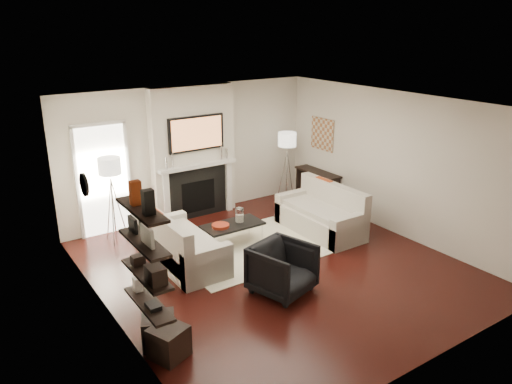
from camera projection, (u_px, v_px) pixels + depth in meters
room_envelope at (277, 190)px, 7.89m from camera, size 6.00×6.00×6.00m
chimney_breast at (193, 153)px, 10.14m from camera, size 1.80×0.25×2.70m
fireplace_surround at (198, 193)px, 10.30m from camera, size 1.30×0.02×1.04m
firebox at (198, 196)px, 10.32m from camera, size 0.75×0.02×0.65m
mantel_pilaster_l at (167, 199)px, 9.89m from camera, size 0.12×0.08×1.10m
mantel_pilaster_r at (229, 186)px, 10.65m from camera, size 0.12×0.08×1.10m
mantel_shelf at (198, 166)px, 10.07m from camera, size 1.70×0.18×0.07m
tv_body at (196, 133)px, 9.88m from camera, size 1.20×0.06×0.70m
tv_screen at (197, 134)px, 9.85m from camera, size 1.10×0.00×0.62m
candlestick_l_tall at (173, 161)px, 9.73m from camera, size 0.04×0.04×0.30m
candlestick_l_short at (166, 163)px, 9.67m from camera, size 0.04×0.04×0.24m
candlestick_r_tall at (221, 153)px, 10.31m from camera, size 0.04×0.04×0.30m
candlestick_r_short at (227, 153)px, 10.39m from camera, size 0.04×0.04×0.24m
hallway_panel at (103, 181)px, 9.34m from camera, size 0.90×0.02×2.10m
door_trim_l at (78, 186)px, 9.07m from camera, size 0.06×0.06×2.16m
door_trim_r at (128, 177)px, 9.58m from camera, size 0.06×0.06×2.16m
door_trim_top at (98, 124)px, 8.97m from camera, size 1.02×0.06×0.06m
rug at (247, 249)px, 8.97m from camera, size 2.60×2.00×0.01m
loveseat_left_base at (184, 252)px, 8.36m from camera, size 0.85×1.80×0.42m
loveseat_left_back at (165, 240)px, 8.08m from camera, size 0.18×1.80×0.80m
loveseat_left_arm_n at (207, 266)px, 7.70m from camera, size 0.85×0.18×0.60m
loveseat_left_arm_s at (164, 232)px, 8.97m from camera, size 0.85×0.18×0.60m
loveseat_left_cushion at (186, 238)px, 8.30m from camera, size 0.63×1.44×0.10m
pillow_left_orange at (156, 222)px, 8.25m from camera, size 0.10×0.42×0.42m
pillow_left_charcoal at (172, 235)px, 7.78m from camera, size 0.10×0.40×0.40m
loveseat_right_base at (320, 222)px, 9.64m from camera, size 0.85×1.80×0.42m
loveseat_right_back at (333, 203)px, 9.72m from camera, size 0.18×1.80×0.80m
loveseat_right_arm_n at (350, 231)px, 8.98m from camera, size 0.85×0.18×0.60m
loveseat_right_arm_s at (294, 205)px, 10.25m from camera, size 0.85×0.18×0.60m
loveseat_right_cushion at (318, 210)px, 9.53m from camera, size 0.63×1.44×0.10m
pillow_right_orange at (324, 189)px, 9.89m from camera, size 0.10×0.42×0.42m
pillow_right_charcoal at (345, 198)px, 9.42m from camera, size 0.10×0.40×0.40m
coffee_table at (233, 225)px, 8.99m from camera, size 1.10×0.55×0.04m
coffee_leg_nw at (215, 247)px, 8.63m from camera, size 0.02×0.02×0.38m
coffee_leg_ne at (262, 234)px, 9.16m from camera, size 0.02×0.02×0.38m
coffee_leg_sw at (203, 238)px, 8.97m from camera, size 0.02×0.02×0.38m
coffee_leg_se at (249, 226)px, 9.50m from camera, size 0.02×0.02×0.38m
hurricane_glass at (240, 215)px, 9.02m from camera, size 0.15×0.15×0.26m
hurricane_candle at (240, 218)px, 9.04m from camera, size 0.10×0.10×0.16m
copper_bowl at (221, 226)px, 8.85m from camera, size 0.31×0.31×0.05m
armchair at (283, 267)px, 7.42m from camera, size 1.00×0.97×0.84m
lamp_left_post at (114, 210)px, 9.13m from camera, size 0.02×0.02×1.20m
lamp_left_shade at (109, 166)px, 8.85m from camera, size 0.40×0.40×0.30m
lamp_left_leg_a at (120, 209)px, 9.19m from camera, size 0.25×0.02×1.23m
lamp_left_leg_b at (109, 210)px, 9.17m from camera, size 0.14×0.22×1.23m
lamp_left_leg_c at (113, 213)px, 9.02m from camera, size 0.14×0.22×1.23m
lamp_right_post at (286, 177)px, 11.11m from camera, size 0.02×0.02×1.20m
lamp_right_shade at (287, 139)px, 10.84m from camera, size 0.40×0.40×0.30m
lamp_right_leg_a at (290, 176)px, 11.17m from camera, size 0.25×0.02×1.23m
lamp_right_leg_b at (282, 176)px, 11.16m from camera, size 0.14×0.22×1.23m
lamp_right_leg_c at (287, 178)px, 11.01m from camera, size 0.14×0.22×1.23m
console_top at (318, 172)px, 10.99m from camera, size 0.35×1.20×0.04m
console_leg_n at (334, 195)px, 10.68m from camera, size 0.30×0.04×0.71m
console_leg_s at (302, 182)px, 11.54m from camera, size 0.30×0.04×0.71m
wall_art at (322, 134)px, 10.87m from camera, size 0.03×0.70×0.70m
shelf_bottom at (149, 304)px, 5.93m from camera, size 0.25×1.00×0.03m
shelf_lower at (146, 274)px, 5.80m from camera, size 0.25×1.00×0.04m
shelf_upper at (144, 243)px, 5.67m from camera, size 0.25×1.00×0.04m
shelf_top at (141, 210)px, 5.54m from camera, size 0.25×1.00×0.04m
decor_magfile_a at (148, 202)px, 5.31m from camera, size 0.12×0.10×0.28m
decor_magfile_b at (135, 193)px, 5.60m from camera, size 0.12×0.10×0.28m
decor_frame_a at (147, 236)px, 5.53m from camera, size 0.04×0.30×0.22m
decor_frame_b at (133, 225)px, 5.89m from camera, size 0.04×0.22×0.18m
decor_wine_rack at (156, 275)px, 5.54m from camera, size 0.18×0.25×0.20m
decor_box_small at (138, 260)px, 5.97m from camera, size 0.15×0.12×0.12m
decor_books at (153, 306)px, 5.80m from camera, size 0.14×0.20×0.05m
decor_box_tall at (138, 284)px, 6.15m from camera, size 0.10×0.10×0.18m
clock_rim at (84, 185)px, 7.03m from camera, size 0.04×0.34×0.34m
clock_face at (86, 184)px, 7.05m from camera, size 0.01×0.29×0.29m
ottoman_near at (159, 330)px, 6.28m from camera, size 0.53×0.53×0.40m
ottoman_far at (169, 342)px, 6.04m from camera, size 0.52×0.52×0.40m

